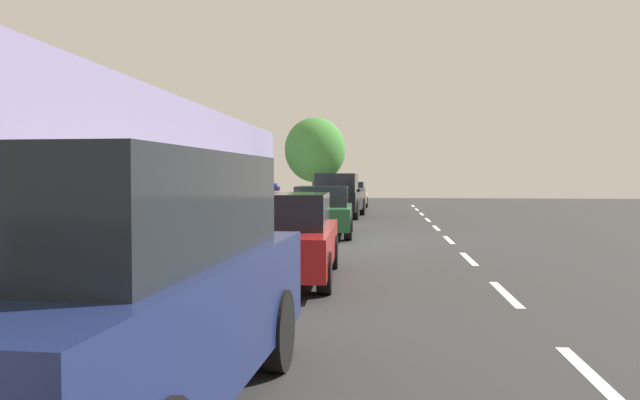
{
  "coord_description": "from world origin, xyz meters",
  "views": [
    {
      "loc": [
        -1.19,
        18.19,
        1.82
      ],
      "look_at": [
        0.43,
        1.65,
        1.2
      ],
      "focal_mm": 35.64,
      "sensor_mm": 36.0,
      "label": 1
    }
  ],
  "objects_px": {
    "parked_pickup_black_second": "(339,197)",
    "cyclist_with_backpack": "(274,209)",
    "parked_sedan_red_far": "(283,237)",
    "street_tree_near_cyclist": "(315,150)",
    "parked_sedan_tan_nearest": "(350,195)",
    "parked_sedan_green_mid": "(322,211)",
    "parked_suv_dark_blue_farthest": "(115,286)",
    "bicycle_at_curb": "(280,236)",
    "fire_hydrant": "(174,254)"
  },
  "relations": [
    {
      "from": "parked_pickup_black_second",
      "to": "street_tree_near_cyclist",
      "type": "xyz_separation_m",
      "value": [
        1.93,
        -8.23,
        2.44
      ]
    },
    {
      "from": "parked_sedan_green_mid",
      "to": "parked_suv_dark_blue_farthest",
      "type": "bearing_deg",
      "value": 89.65
    },
    {
      "from": "parked_suv_dark_blue_farthest",
      "to": "cyclist_with_backpack",
      "type": "xyz_separation_m",
      "value": [
        0.78,
        -11.26,
        -0.03
      ]
    },
    {
      "from": "parked_sedan_green_mid",
      "to": "bicycle_at_curb",
      "type": "relative_size",
      "value": 2.7
    },
    {
      "from": "parked_sedan_tan_nearest",
      "to": "bicycle_at_curb",
      "type": "distance_m",
      "value": 20.4
    },
    {
      "from": "cyclist_with_backpack",
      "to": "parked_sedan_green_mid",
      "type": "bearing_deg",
      "value": -103.36
    },
    {
      "from": "cyclist_with_backpack",
      "to": "fire_hydrant",
      "type": "distance_m",
      "value": 5.75
    },
    {
      "from": "fire_hydrant",
      "to": "parked_sedan_green_mid",
      "type": "bearing_deg",
      "value": -99.34
    },
    {
      "from": "parked_pickup_black_second",
      "to": "parked_sedan_tan_nearest",
      "type": "bearing_deg",
      "value": -91.05
    },
    {
      "from": "cyclist_with_backpack",
      "to": "fire_hydrant",
      "type": "xyz_separation_m",
      "value": [
        0.67,
        5.7,
        -0.44
      ]
    },
    {
      "from": "parked_sedan_green_mid",
      "to": "street_tree_near_cyclist",
      "type": "distance_m",
      "value": 17.38
    },
    {
      "from": "parked_sedan_red_far",
      "to": "parked_suv_dark_blue_farthest",
      "type": "bearing_deg",
      "value": 88.49
    },
    {
      "from": "parked_pickup_black_second",
      "to": "parked_sedan_red_far",
      "type": "xyz_separation_m",
      "value": [
        -0.17,
        17.12,
        -0.15
      ]
    },
    {
      "from": "parked_sedan_tan_nearest",
      "to": "parked_pickup_black_second",
      "type": "bearing_deg",
      "value": 88.95
    },
    {
      "from": "parked_sedan_red_far",
      "to": "parked_pickup_black_second",
      "type": "bearing_deg",
      "value": -89.42
    },
    {
      "from": "parked_sedan_tan_nearest",
      "to": "bicycle_at_curb",
      "type": "xyz_separation_m",
      "value": [
        0.69,
        20.38,
        -0.37
      ]
    },
    {
      "from": "bicycle_at_curb",
      "to": "street_tree_near_cyclist",
      "type": "xyz_separation_m",
      "value": [
        1.38,
        -21.16,
        2.96
      ]
    },
    {
      "from": "parked_sedan_green_mid",
      "to": "parked_sedan_red_far",
      "type": "distance_m",
      "value": 8.29
    },
    {
      "from": "parked_sedan_tan_nearest",
      "to": "parked_pickup_black_second",
      "type": "height_order",
      "value": "parked_pickup_black_second"
    },
    {
      "from": "parked_suv_dark_blue_farthest",
      "to": "bicycle_at_curb",
      "type": "xyz_separation_m",
      "value": [
        0.55,
        -10.83,
        -0.65
      ]
    },
    {
      "from": "parked_sedan_green_mid",
      "to": "street_tree_near_cyclist",
      "type": "xyz_separation_m",
      "value": [
        2.02,
        -17.06,
        2.59
      ]
    },
    {
      "from": "parked_pickup_black_second",
      "to": "street_tree_near_cyclist",
      "type": "relative_size",
      "value": 1.06
    },
    {
      "from": "cyclist_with_backpack",
      "to": "street_tree_near_cyclist",
      "type": "bearing_deg",
      "value": -86.81
    },
    {
      "from": "parked_pickup_black_second",
      "to": "parked_sedan_red_far",
      "type": "distance_m",
      "value": 17.12
    },
    {
      "from": "parked_sedan_green_mid",
      "to": "street_tree_near_cyclist",
      "type": "bearing_deg",
      "value": -83.24
    },
    {
      "from": "parked_pickup_black_second",
      "to": "street_tree_near_cyclist",
      "type": "bearing_deg",
      "value": -76.78
    },
    {
      "from": "parked_sedan_red_far",
      "to": "bicycle_at_curb",
      "type": "bearing_deg",
      "value": -80.14
    },
    {
      "from": "parked_pickup_black_second",
      "to": "cyclist_with_backpack",
      "type": "bearing_deg",
      "value": 86.43
    },
    {
      "from": "parked_sedan_green_mid",
      "to": "cyclist_with_backpack",
      "type": "distance_m",
      "value": 3.77
    },
    {
      "from": "fire_hydrant",
      "to": "parked_sedan_red_far",
      "type": "bearing_deg",
      "value": -146.61
    },
    {
      "from": "cyclist_with_backpack",
      "to": "fire_hydrant",
      "type": "bearing_deg",
      "value": 83.28
    },
    {
      "from": "cyclist_with_backpack",
      "to": "parked_sedan_red_far",
      "type": "bearing_deg",
      "value": 101.62
    },
    {
      "from": "parked_pickup_black_second",
      "to": "parked_sedan_green_mid",
      "type": "xyz_separation_m",
      "value": [
        -0.09,
        8.83,
        -0.15
      ]
    },
    {
      "from": "parked_sedan_tan_nearest",
      "to": "parked_sedan_green_mid",
      "type": "bearing_deg",
      "value": 89.83
    },
    {
      "from": "parked_sedan_green_mid",
      "to": "bicycle_at_curb",
      "type": "xyz_separation_m",
      "value": [
        0.64,
        4.1,
        -0.37
      ]
    },
    {
      "from": "bicycle_at_curb",
      "to": "street_tree_near_cyclist",
      "type": "distance_m",
      "value": 21.41
    },
    {
      "from": "parked_suv_dark_blue_farthest",
      "to": "parked_sedan_tan_nearest",
      "type": "bearing_deg",
      "value": -90.26
    },
    {
      "from": "bicycle_at_curb",
      "to": "parked_sedan_green_mid",
      "type": "bearing_deg",
      "value": -98.94
    },
    {
      "from": "bicycle_at_curb",
      "to": "fire_hydrant",
      "type": "relative_size",
      "value": 1.97
    },
    {
      "from": "parked_sedan_tan_nearest",
      "to": "street_tree_near_cyclist",
      "type": "relative_size",
      "value": 0.87
    },
    {
      "from": "parked_sedan_red_far",
      "to": "street_tree_near_cyclist",
      "type": "xyz_separation_m",
      "value": [
        2.11,
        -25.35,
        2.59
      ]
    },
    {
      "from": "bicycle_at_curb",
      "to": "fire_hydrant",
      "type": "height_order",
      "value": "fire_hydrant"
    },
    {
      "from": "parked_suv_dark_blue_farthest",
      "to": "parked_sedan_red_far",
      "type": "bearing_deg",
      "value": -91.51
    },
    {
      "from": "parked_pickup_black_second",
      "to": "fire_hydrant",
      "type": "bearing_deg",
      "value": 85.44
    },
    {
      "from": "parked_sedan_green_mid",
      "to": "parked_sedan_red_far",
      "type": "bearing_deg",
      "value": 90.58
    },
    {
      "from": "parked_sedan_red_far",
      "to": "bicycle_at_curb",
      "type": "relative_size",
      "value": 2.7
    },
    {
      "from": "parked_pickup_black_second",
      "to": "bicycle_at_curb",
      "type": "xyz_separation_m",
      "value": [
        0.56,
        12.93,
        -0.52
      ]
    },
    {
      "from": "parked_sedan_tan_nearest",
      "to": "parked_sedan_red_far",
      "type": "distance_m",
      "value": 24.57
    },
    {
      "from": "cyclist_with_backpack",
      "to": "parked_pickup_black_second",
      "type": "bearing_deg",
      "value": -93.57
    },
    {
      "from": "parked_sedan_tan_nearest",
      "to": "bicycle_at_curb",
      "type": "relative_size",
      "value": 2.69
    }
  ]
}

